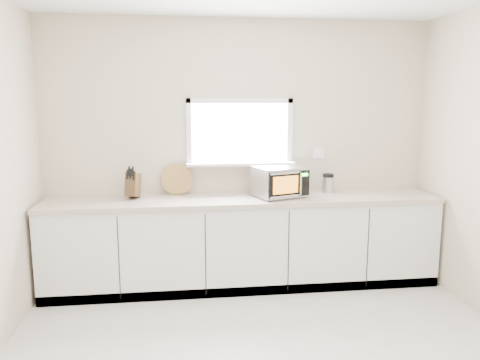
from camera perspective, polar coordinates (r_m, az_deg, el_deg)
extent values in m
cube|color=beige|center=(4.90, -0.05, 3.50)|extent=(4.00, 0.02, 2.70)
cube|color=white|center=(4.87, -0.03, 5.83)|extent=(1.00, 0.02, 0.60)
cube|color=white|center=(4.84, 0.07, 1.99)|extent=(1.12, 0.16, 0.03)
cube|color=white|center=(4.84, -0.01, 9.65)|extent=(1.10, 0.04, 0.05)
cube|color=white|center=(4.89, -0.01, 2.01)|extent=(1.10, 0.04, 0.05)
cube|color=white|center=(4.82, -6.25, 5.73)|extent=(0.05, 0.04, 0.70)
cube|color=white|center=(4.95, 6.07, 5.83)|extent=(0.05, 0.04, 0.70)
cube|color=white|center=(5.07, 9.55, 3.24)|extent=(0.12, 0.01, 0.12)
cube|color=silver|center=(4.80, 0.40, -7.76)|extent=(3.92, 0.60, 0.88)
cube|color=#BDAB9C|center=(4.67, 0.43, -2.40)|extent=(3.92, 0.64, 0.04)
cylinder|color=black|center=(4.50, 3.59, -2.52)|extent=(0.02, 0.02, 0.01)
cylinder|color=black|center=(4.74, 1.88, -1.88)|extent=(0.02, 0.02, 0.01)
cylinder|color=black|center=(4.71, 7.79, -2.05)|extent=(0.02, 0.02, 0.01)
cylinder|color=black|center=(4.94, 5.94, -1.46)|extent=(0.02, 0.02, 0.01)
cube|color=#AAADB1|center=(4.69, 4.85, -0.18)|extent=(0.57, 0.50, 0.28)
cube|color=black|center=(4.54, 6.06, -0.54)|extent=(0.43, 0.16, 0.25)
cube|color=orange|center=(4.51, 5.60, -0.60)|extent=(0.27, 0.10, 0.17)
cylinder|color=silver|center=(4.58, 7.43, -0.47)|extent=(0.02, 0.02, 0.22)
cube|color=black|center=(4.62, 7.77, -0.39)|extent=(0.11, 0.04, 0.24)
cube|color=#19FF33|center=(4.60, 7.84, 0.64)|extent=(0.08, 0.03, 0.03)
cube|color=silver|center=(4.67, 4.87, 1.58)|extent=(0.57, 0.50, 0.01)
cube|color=#473219|center=(4.72, -12.92, -0.58)|extent=(0.16, 0.25, 0.27)
cube|color=black|center=(4.67, -13.56, 0.65)|extent=(0.02, 0.05, 0.10)
cube|color=black|center=(4.65, -13.19, 0.77)|extent=(0.02, 0.05, 0.10)
cube|color=black|center=(4.65, -12.80, 0.51)|extent=(0.02, 0.05, 0.10)
cube|color=black|center=(4.66, -13.38, 1.04)|extent=(0.02, 0.05, 0.10)
cube|color=black|center=(4.64, -12.95, 1.03)|extent=(0.02, 0.05, 0.10)
cylinder|color=olive|center=(4.84, -7.72, 0.11)|extent=(0.32, 0.08, 0.32)
cylinder|color=#AAADB1|center=(5.00, 10.68, -0.57)|extent=(0.13, 0.13, 0.16)
cylinder|color=black|center=(4.98, 10.71, 0.58)|extent=(0.13, 0.13, 0.04)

